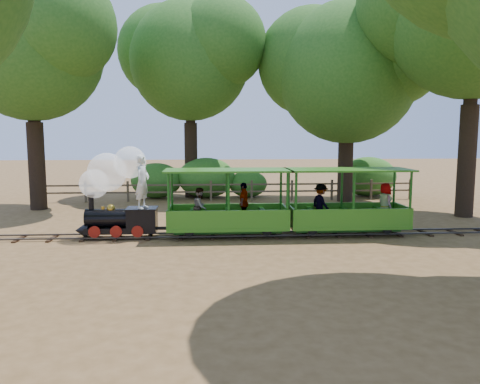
{
  "coord_description": "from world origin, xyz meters",
  "views": [
    {
      "loc": [
        -1.12,
        -14.67,
        3.28
      ],
      "look_at": [
        -0.09,
        0.5,
        1.37
      ],
      "focal_mm": 35.0,
      "sensor_mm": 36.0,
      "label": 1
    }
  ],
  "objects": [
    {
      "name": "shrub_west",
      "position": [
        -3.77,
        9.3,
        0.9
      ],
      "size": [
        2.59,
        1.99,
        1.79
      ],
      "primitive_type": "ellipsoid",
      "color": "#2D6B1E",
      "rests_on": "ground"
    },
    {
      "name": "carriage_front",
      "position": [
        -0.56,
        0.01,
        0.84
      ],
      "size": [
        3.95,
        1.61,
        2.05
      ],
      "color": "#327A1A",
      "rests_on": "track"
    },
    {
      "name": "carriage_rear",
      "position": [
        3.36,
        0.01,
        0.86
      ],
      "size": [
        3.95,
        1.61,
        2.05
      ],
      "color": "#327A1A",
      "rests_on": "track"
    },
    {
      "name": "shrub_mid_e",
      "position": [
        0.93,
        9.3,
        0.69
      ],
      "size": [
        1.98,
        1.53,
        1.37
      ],
      "primitive_type": "ellipsoid",
      "color": "#2D6B1E",
      "rests_on": "ground"
    },
    {
      "name": "oak_ne",
      "position": [
        5.47,
        7.59,
        6.46
      ],
      "size": [
        8.31,
        7.31,
        9.44
      ],
      "color": "#2D2116",
      "rests_on": "ground"
    },
    {
      "name": "ground",
      "position": [
        0.0,
        0.0,
        0.0
      ],
      "size": [
        90.0,
        90.0,
        0.0
      ],
      "primitive_type": "plane",
      "color": "olive",
      "rests_on": "ground"
    },
    {
      "name": "oak_nc",
      "position": [
        -2.03,
        9.58,
        7.2
      ],
      "size": [
        7.49,
        6.59,
        9.89
      ],
      "color": "#2D2116",
      "rests_on": "ground"
    },
    {
      "name": "locomotive",
      "position": [
        -4.03,
        0.06,
        1.66
      ],
      "size": [
        2.56,
        1.21,
        2.94
      ],
      "color": "black",
      "rests_on": "ground"
    },
    {
      "name": "oak_e",
      "position": [
        8.97,
        3.09,
        8.22
      ],
      "size": [
        8.29,
        7.29,
        11.2
      ],
      "color": "#2D2116",
      "rests_on": "ground"
    },
    {
      "name": "shrub_east",
      "position": [
        7.27,
        9.3,
        1.03
      ],
      "size": [
        2.98,
        2.29,
        2.06
      ],
      "primitive_type": "ellipsoid",
      "color": "#2D6B1E",
      "rests_on": "ground"
    },
    {
      "name": "shrub_mid_w",
      "position": [
        -1.22,
        9.3,
        1.02
      ],
      "size": [
        2.96,
        2.28,
        2.05
      ],
      "primitive_type": "ellipsoid",
      "color": "#2D6B1E",
      "rests_on": "ground"
    },
    {
      "name": "track",
      "position": [
        0.0,
        0.0,
        0.07
      ],
      "size": [
        22.0,
        1.0,
        0.1
      ],
      "color": "#3F3D3A",
      "rests_on": "ground"
    },
    {
      "name": "fence",
      "position": [
        0.0,
        8.0,
        0.58
      ],
      "size": [
        18.1,
        0.1,
        1.0
      ],
      "color": "brown",
      "rests_on": "ground"
    },
    {
      "name": "oak_nw",
      "position": [
        -8.53,
        6.08,
        7.11
      ],
      "size": [
        7.53,
        6.62,
        9.82
      ],
      "color": "#2D2116",
      "rests_on": "ground"
    }
  ]
}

